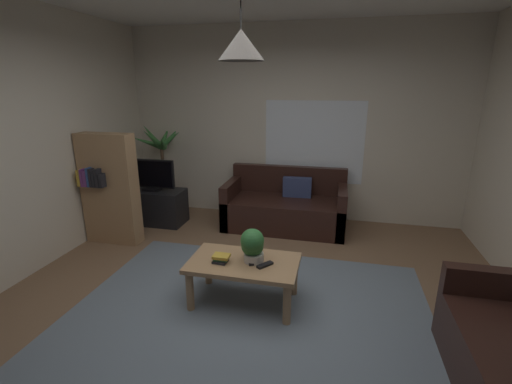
% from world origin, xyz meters
% --- Properties ---
extents(floor, '(4.89, 5.17, 0.02)m').
position_xyz_m(floor, '(0.00, 0.00, -0.01)').
color(floor, brown).
rests_on(floor, ground).
extents(rug, '(3.18, 2.84, 0.01)m').
position_xyz_m(rug, '(0.00, -0.20, 0.00)').
color(rug, slate).
rests_on(rug, ground).
extents(wall_back, '(5.01, 0.06, 2.79)m').
position_xyz_m(wall_back, '(0.00, 2.62, 1.40)').
color(wall_back, beige).
rests_on(wall_back, ground).
extents(window_pane, '(1.42, 0.01, 1.18)m').
position_xyz_m(window_pane, '(0.33, 2.58, 1.16)').
color(window_pane, white).
extents(couch_under_window, '(1.67, 0.81, 0.82)m').
position_xyz_m(couch_under_window, '(0.00, 2.12, 0.27)').
color(couch_under_window, black).
rests_on(couch_under_window, ground).
extents(coffee_table, '(0.99, 0.58, 0.42)m').
position_xyz_m(coffee_table, '(-0.09, 0.19, 0.35)').
color(coffee_table, '#A87F56').
rests_on(coffee_table, ground).
extents(book_on_table_0, '(0.13, 0.12, 0.02)m').
position_xyz_m(book_on_table_0, '(-0.29, 0.12, 0.43)').
color(book_on_table_0, black).
rests_on(book_on_table_0, coffee_table).
extents(book_on_table_1, '(0.13, 0.09, 0.02)m').
position_xyz_m(book_on_table_1, '(-0.28, 0.12, 0.45)').
color(book_on_table_1, '#387247').
rests_on(book_on_table_1, coffee_table).
extents(book_on_table_2, '(0.15, 0.11, 0.03)m').
position_xyz_m(book_on_table_2, '(-0.28, 0.13, 0.48)').
color(book_on_table_2, gold).
rests_on(book_on_table_2, coffee_table).
extents(remote_on_table_0, '(0.14, 0.16, 0.02)m').
position_xyz_m(remote_on_table_0, '(0.12, 0.14, 0.43)').
color(remote_on_table_0, black).
rests_on(remote_on_table_0, coffee_table).
extents(remote_on_table_1, '(0.11, 0.17, 0.02)m').
position_xyz_m(remote_on_table_1, '(-0.03, 0.19, 0.43)').
color(remote_on_table_1, black).
rests_on(remote_on_table_1, coffee_table).
extents(potted_plant_on_table, '(0.21, 0.24, 0.32)m').
position_xyz_m(potted_plant_on_table, '(-0.01, 0.20, 0.59)').
color(potted_plant_on_table, beige).
rests_on(potted_plant_on_table, coffee_table).
extents(tv_stand, '(0.90, 0.44, 0.50)m').
position_xyz_m(tv_stand, '(-1.90, 1.84, 0.25)').
color(tv_stand, black).
rests_on(tv_stand, ground).
extents(tv, '(0.72, 0.16, 0.45)m').
position_xyz_m(tv, '(-1.90, 1.81, 0.73)').
color(tv, black).
rests_on(tv, tv_stand).
extents(potted_palm_corner, '(0.79, 0.86, 1.39)m').
position_xyz_m(potted_palm_corner, '(-1.98, 2.33, 0.66)').
color(potted_palm_corner, '#B77051').
rests_on(potted_palm_corner, ground).
extents(bookshelf_corner, '(0.70, 0.31, 1.40)m').
position_xyz_m(bookshelf_corner, '(-2.08, 1.12, 0.71)').
color(bookshelf_corner, '#A87F56').
rests_on(bookshelf_corner, ground).
extents(pendant_lamp, '(0.36, 0.36, 0.66)m').
position_xyz_m(pendant_lamp, '(-0.09, 0.19, 2.25)').
color(pendant_lamp, black).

